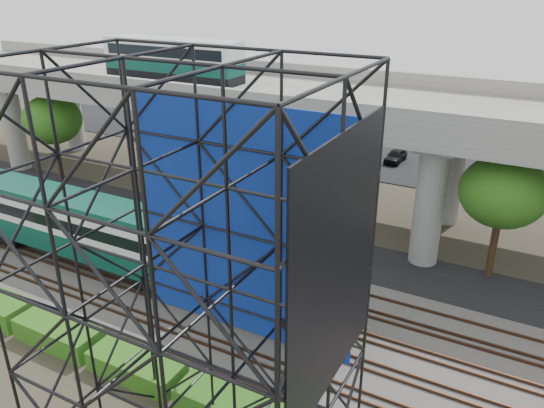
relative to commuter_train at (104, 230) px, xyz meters
The scene contains 13 objects.
ground 7.65m from the commuter_train, 16.40° to the right, with size 140.00×140.00×0.00m, color #474233.
ballast_bed 7.34m from the commuter_train, ahead, with size 90.00×12.00×0.20m, color slate.
service_road 11.25m from the commuter_train, 51.36° to the left, with size 90.00×5.00×0.08m, color black.
parking_lot 32.84m from the commuter_train, 78.01° to the left, with size 90.00×18.00×0.08m, color black.
harbor_water 54.50m from the commuter_train, 82.83° to the left, with size 140.00×40.00×0.03m, color #486A76.
rail_tracks 7.28m from the commuter_train, ahead, with size 90.00×9.52×0.16m.
commuter_train is the anchor object (origin of this frame).
overpass 16.11m from the commuter_train, 67.04° to the left, with size 80.00×12.00×12.40m.
scaffold_tower 17.79m from the commuter_train, 35.51° to the right, with size 9.36×6.36×15.00m.
hedge_strip 10.29m from the commuter_train, 38.93° to the right, with size 34.60×1.80×1.20m.
trees 14.58m from the commuter_train, 81.46° to the left, with size 40.94×16.94×7.69m.
suv 9.38m from the commuter_train, 97.07° to the left, with size 2.26×4.91×1.36m, color black.
parked_cars 32.24m from the commuter_train, 76.78° to the left, with size 37.16×9.56×1.30m.
Camera 1 is at (15.51, -18.39, 16.90)m, focal length 35.00 mm.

